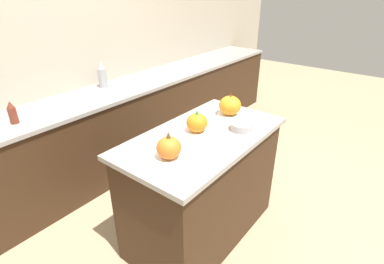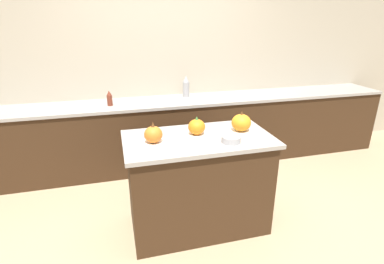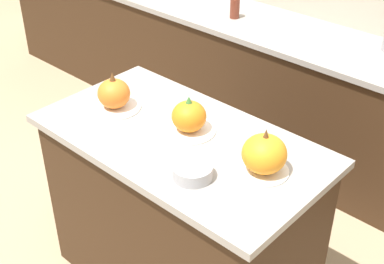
% 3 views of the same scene
% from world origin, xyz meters
% --- Properties ---
extents(ground_plane, '(12.00, 12.00, 0.00)m').
position_xyz_m(ground_plane, '(0.00, 0.00, 0.00)').
color(ground_plane, tan).
extents(wall_back, '(8.00, 0.06, 2.50)m').
position_xyz_m(wall_back, '(0.00, 1.65, 1.25)').
color(wall_back, '#B2A893').
rests_on(wall_back, ground_plane).
extents(kitchen_island, '(1.27, 0.69, 0.90)m').
position_xyz_m(kitchen_island, '(0.00, 0.00, 0.45)').
color(kitchen_island, '#382314').
rests_on(kitchen_island, ground_plane).
extents(back_counter, '(6.00, 0.60, 0.88)m').
position_xyz_m(back_counter, '(0.00, 1.32, 0.44)').
color(back_counter, '#382314').
rests_on(back_counter, ground_plane).
extents(pumpkin_cake_left, '(0.24, 0.24, 0.18)m').
position_xyz_m(pumpkin_cake_left, '(-0.39, -0.03, 0.97)').
color(pumpkin_cake_left, white).
rests_on(pumpkin_cake_left, kitchen_island).
extents(pumpkin_cake_center, '(0.23, 0.23, 0.17)m').
position_xyz_m(pumpkin_cake_center, '(0.00, 0.06, 0.96)').
color(pumpkin_cake_center, white).
rests_on(pumpkin_cake_center, kitchen_island).
extents(pumpkin_cake_right, '(0.20, 0.20, 0.20)m').
position_xyz_m(pumpkin_cake_right, '(0.41, 0.04, 0.98)').
color(pumpkin_cake_right, white).
rests_on(pumpkin_cake_right, kitchen_island).
extents(bottle_tall, '(0.09, 0.09, 0.28)m').
position_xyz_m(bottle_tall, '(0.25, 1.46, 1.02)').
color(bottle_tall, '#99999E').
rests_on(bottle_tall, back_counter).
extents(bottle_short, '(0.06, 0.06, 0.18)m').
position_xyz_m(bottle_short, '(-0.72, 1.27, 0.97)').
color(bottle_short, maroon).
rests_on(bottle_short, back_counter).
extents(mixing_bowl, '(0.16, 0.16, 0.05)m').
position_xyz_m(mixing_bowl, '(0.23, -0.17, 0.92)').
color(mixing_bowl, '#ADADB2').
rests_on(mixing_bowl, kitchen_island).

